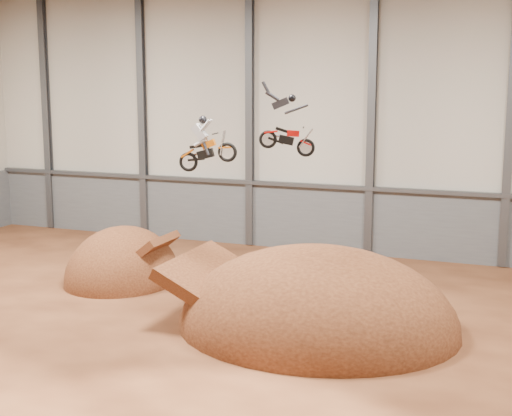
{
  "coord_description": "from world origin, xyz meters",
  "views": [
    {
      "loc": [
        11.05,
        -21.27,
        8.87
      ],
      "look_at": [
        1.23,
        4.0,
        4.14
      ],
      "focal_mm": 50.0,
      "sensor_mm": 36.0,
      "label": 1
    }
  ],
  "objects_px": {
    "takeoff_ramp": "(123,281)",
    "fmx_rider_a": "(210,139)",
    "fmx_rider_b": "(285,120)",
    "landing_ramp": "(317,327)"
  },
  "relations": [
    {
      "from": "fmx_rider_b",
      "to": "landing_ramp",
      "type": "bearing_deg",
      "value": 20.13
    },
    {
      "from": "landing_ramp",
      "to": "fmx_rider_a",
      "type": "xyz_separation_m",
      "value": [
        -4.3,
        0.08,
        6.84
      ]
    },
    {
      "from": "landing_ramp",
      "to": "fmx_rider_b",
      "type": "height_order",
      "value": "fmx_rider_b"
    },
    {
      "from": "takeoff_ramp",
      "to": "fmx_rider_a",
      "type": "height_order",
      "value": "fmx_rider_a"
    },
    {
      "from": "takeoff_ramp",
      "to": "fmx_rider_a",
      "type": "relative_size",
      "value": 2.53
    },
    {
      "from": "fmx_rider_a",
      "to": "fmx_rider_b",
      "type": "height_order",
      "value": "fmx_rider_b"
    },
    {
      "from": "landing_ramp",
      "to": "takeoff_ramp",
      "type": "bearing_deg",
      "value": 164.06
    },
    {
      "from": "takeoff_ramp",
      "to": "landing_ramp",
      "type": "height_order",
      "value": "landing_ramp"
    },
    {
      "from": "fmx_rider_a",
      "to": "fmx_rider_b",
      "type": "relative_size",
      "value": 0.88
    },
    {
      "from": "landing_ramp",
      "to": "fmx_rider_b",
      "type": "bearing_deg",
      "value": -144.19
    }
  ]
}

